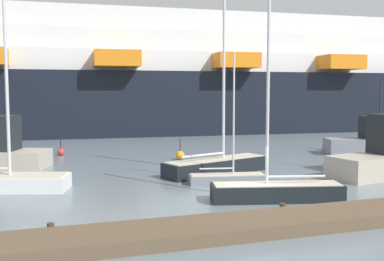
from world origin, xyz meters
The scene contains 9 objects.
ground_plane centered at (0.00, 0.00, 0.00)m, with size 600.00×600.00×0.00m, color slate.
dock_pier centered at (0.00, -4.09, 0.24)m, with size 21.85×2.52×0.57m.
sailboat_1 centered at (0.42, 3.89, 0.36)m, with size 4.20×1.83×6.99m.
sailboat_2 centered at (1.10, -0.32, 0.54)m, with size 6.12×2.75×9.86m.
sailboat_3 centered at (0.93, 6.87, 0.60)m, with size 7.09×3.84×11.07m.
fishing_boat_1 centered at (15.89, 10.95, 1.06)m, with size 7.81×4.35×5.65m.
channel_buoy_0 centered at (0.43, 12.89, 0.33)m, with size 0.64×0.64×1.55m.
channel_buoy_2 centered at (-7.71, 17.82, 0.28)m, with size 0.54×0.54×1.21m.
cruise_ship centered at (-1.23, 38.23, 6.50)m, with size 130.10×27.15×20.54m.
Camera 1 is at (-8.82, -18.50, 4.99)m, focal length 42.68 mm.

